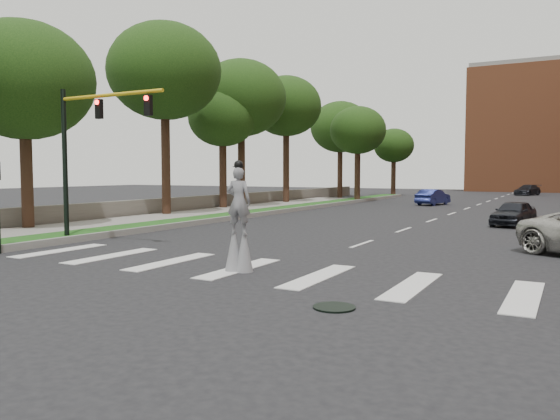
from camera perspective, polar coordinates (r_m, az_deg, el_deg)
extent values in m
plane|color=black|center=(14.76, -2.14, -7.18)|extent=(160.00, 160.00, 0.00)
cube|color=#184915|center=(37.65, -1.74, -0.17)|extent=(2.00, 60.00, 0.25)
cube|color=gray|center=(37.14, -0.34, -0.20)|extent=(0.20, 60.00, 0.28)
cube|color=gray|center=(31.48, -15.75, -1.20)|extent=(4.00, 60.00, 0.18)
cube|color=#5D5850|center=(42.28, -6.84, 0.84)|extent=(0.50, 56.00, 1.10)
cylinder|color=black|center=(11.70, 5.68, -10.08)|extent=(0.90, 0.90, 0.04)
cylinder|color=black|center=(24.02, -21.54, 4.29)|extent=(0.20, 0.20, 6.20)
cylinder|color=gold|center=(22.29, -17.33, 11.40)|extent=(5.20, 0.14, 0.14)
cube|color=black|center=(22.65, -18.38, 9.98)|extent=(0.28, 0.18, 0.75)
cylinder|color=#FF0C0C|center=(22.61, -18.58, 10.62)|extent=(0.18, 0.06, 0.18)
cube|color=black|center=(20.92, -13.60, 10.58)|extent=(0.28, 0.18, 0.75)
cylinder|color=#FF0C0C|center=(20.88, -13.80, 11.29)|extent=(0.18, 0.06, 0.18)
cylinder|color=black|center=(15.69, -3.77, -4.55)|extent=(0.07, 0.07, 1.06)
cylinder|color=black|center=(15.81, -4.85, -4.49)|extent=(0.07, 0.07, 1.06)
cone|color=slate|center=(15.68, -3.77, -4.07)|extent=(0.52, 0.52, 1.32)
cone|color=slate|center=(15.79, -4.85, -4.02)|extent=(0.52, 0.52, 1.32)
imported|color=slate|center=(15.60, -4.34, 0.93)|extent=(0.78, 0.59, 1.94)
sphere|color=black|center=(15.58, -4.36, 4.72)|extent=(0.26, 0.26, 0.26)
cylinder|color=black|center=(15.58, -4.36, 4.54)|extent=(0.34, 0.34, 0.02)
cube|color=yellow|center=(15.71, -4.16, 2.91)|extent=(0.22, 0.05, 0.10)
imported|color=black|center=(31.53, 23.22, -0.30)|extent=(2.32, 4.20, 1.35)
imported|color=navy|center=(48.97, 15.69, 1.30)|extent=(2.27, 4.36, 1.37)
imported|color=black|center=(73.42, 24.44, 1.92)|extent=(3.20, 4.83, 1.30)
cylinder|color=black|center=(29.06, -24.95, 3.47)|extent=(0.56, 0.56, 5.57)
ellipsoid|color=black|center=(29.39, -25.21, 12.17)|extent=(6.64, 6.64, 5.65)
cylinder|color=black|center=(35.74, -11.85, 5.28)|extent=(0.56, 0.56, 7.43)
ellipsoid|color=black|center=(36.29, -11.98, 14.01)|extent=(7.19, 7.19, 6.11)
cylinder|color=black|center=(41.62, -5.98, 3.95)|extent=(0.56, 0.56, 5.68)
ellipsoid|color=black|center=(41.82, -6.02, 9.65)|extent=(5.23, 5.23, 4.44)
cylinder|color=black|center=(48.95, 0.64, 4.82)|extent=(0.56, 0.56, 7.13)
ellipsoid|color=black|center=(49.29, 0.65, 10.81)|extent=(6.29, 6.29, 5.34)
cylinder|color=black|center=(61.35, 6.29, 4.19)|extent=(0.56, 0.56, 6.19)
ellipsoid|color=black|center=(61.55, 6.32, 8.63)|extent=(6.66, 6.66, 5.66)
cylinder|color=black|center=(52.77, 8.09, 3.84)|extent=(0.56, 0.56, 5.49)
ellipsoid|color=black|center=(52.92, 8.13, 8.26)|extent=(5.34, 5.34, 4.54)
cylinder|color=black|center=(66.91, 11.76, 3.53)|extent=(0.56, 0.56, 4.83)
ellipsoid|color=black|center=(66.98, 11.81, 6.62)|extent=(4.76, 4.76, 4.04)
cylinder|color=black|center=(42.89, -4.05, 4.73)|extent=(0.56, 0.56, 6.84)
ellipsoid|color=black|center=(43.27, -4.08, 11.60)|extent=(7.01, 7.01, 5.96)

